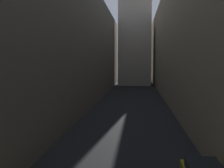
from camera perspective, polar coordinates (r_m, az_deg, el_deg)
ground_plane at (r=39.32m, az=4.19°, el=-4.66°), size 264.00×264.00×0.00m
building_block_left at (r=42.87m, az=-11.94°, el=8.18°), size 12.82×108.00×18.10m
building_block_right at (r=41.96m, az=19.06°, el=8.96°), size 10.05×108.00×19.37m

